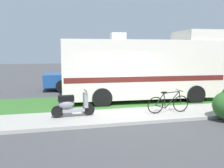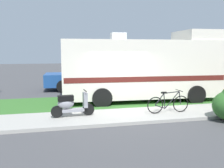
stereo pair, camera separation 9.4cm
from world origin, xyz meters
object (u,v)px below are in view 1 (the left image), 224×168
object	(u,v)px
motorhome_rv	(143,68)
scooter	(72,104)
pickup_truck_far	(158,69)
bicycle	(168,103)
pickup_truck_near	(95,74)

from	to	relation	value
motorhome_rv	scooter	distance (m)	4.73
scooter	pickup_truck_far	size ratio (longest dim) A/B	0.28
bicycle	pickup_truck_far	world-z (taller)	pickup_truck_far
motorhome_rv	scooter	bearing A→B (deg)	-144.42
motorhome_rv	pickup_truck_far	xyz separation A→B (m)	(4.08, 7.22, -0.69)
pickup_truck_near	pickup_truck_far	size ratio (longest dim) A/B	0.98
scooter	pickup_truck_near	bearing A→B (deg)	73.61
motorhome_rv	pickup_truck_near	world-z (taller)	motorhome_rv
pickup_truck_near	pickup_truck_far	distance (m)	6.43
motorhome_rv	pickup_truck_near	bearing A→B (deg)	111.08
motorhome_rv	pickup_truck_far	world-z (taller)	motorhome_rv
scooter	pickup_truck_near	distance (m)	7.33
bicycle	motorhome_rv	bearing A→B (deg)	89.71
motorhome_rv	pickup_truck_near	distance (m)	4.71
scooter	pickup_truck_far	xyz separation A→B (m)	(7.82, 9.90, 0.41)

